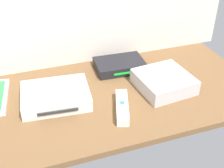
# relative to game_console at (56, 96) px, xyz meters

# --- Properties ---
(ground_plane) EXTENTS (1.00, 0.48, 0.02)m
(ground_plane) POSITION_rel_game_console_xyz_m (0.18, -0.02, -0.03)
(ground_plane) COLOR brown
(ground_plane) RESTS_ON ground
(game_console) EXTENTS (0.22, 0.18, 0.04)m
(game_console) POSITION_rel_game_console_xyz_m (0.00, 0.00, 0.00)
(game_console) COLOR white
(game_console) RESTS_ON ground_plane
(mini_computer) EXTENTS (0.18, 0.18, 0.05)m
(mini_computer) POSITION_rel_game_console_xyz_m (0.36, -0.04, 0.00)
(mini_computer) COLOR silver
(mini_computer) RESTS_ON ground_plane
(network_router) EXTENTS (0.19, 0.13, 0.03)m
(network_router) POSITION_rel_game_console_xyz_m (0.26, 0.13, -0.00)
(network_router) COLOR black
(network_router) RESTS_ON ground_plane
(remote_wand) EXTENTS (0.08, 0.15, 0.03)m
(remote_wand) POSITION_rel_game_console_xyz_m (0.18, -0.11, -0.01)
(remote_wand) COLOR white
(remote_wand) RESTS_ON ground_plane
(remote_classic_pad) EXTENTS (0.16, 0.11, 0.02)m
(remote_classic_pad) POSITION_rel_game_console_xyz_m (-0.01, -0.01, 0.03)
(remote_classic_pad) COLOR white
(remote_classic_pad) RESTS_ON game_console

